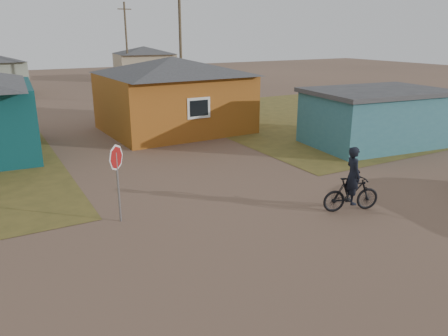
{
  "coord_description": "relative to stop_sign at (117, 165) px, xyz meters",
  "views": [
    {
      "loc": [
        -6.55,
        -7.67,
        5.13
      ],
      "look_at": [
        -0.58,
        3.0,
        1.3
      ],
      "focal_mm": 35.0,
      "sensor_mm": 36.0,
      "label": 1
    }
  ],
  "objects": [
    {
      "name": "ground",
      "position": [
        3.56,
        -3.66,
        -1.66
      ],
      "size": [
        120.0,
        120.0,
        0.0
      ],
      "primitive_type": "plane",
      "color": "brown"
    },
    {
      "name": "grass_ne",
      "position": [
        17.56,
        9.34,
        -1.66
      ],
      "size": [
        20.0,
        18.0,
        0.0
      ],
      "primitive_type": "cube",
      "color": "brown",
      "rests_on": "ground"
    },
    {
      "name": "house_yellow",
      "position": [
        6.06,
        10.34,
        0.34
      ],
      "size": [
        7.72,
        6.76,
        3.9
      ],
      "color": "#9A5317",
      "rests_on": "ground"
    },
    {
      "name": "shed_turquoise",
      "position": [
        13.06,
        2.84,
        -0.35
      ],
      "size": [
        6.71,
        4.93,
        2.6
      ],
      "color": "#37717A",
      "rests_on": "ground"
    },
    {
      "name": "house_beige_east",
      "position": [
        13.56,
        36.34,
        0.2
      ],
      "size": [
        6.95,
        6.05,
        3.6
      ],
      "color": "tan",
      "rests_on": "ground"
    },
    {
      "name": "utility_pole_near",
      "position": [
        10.06,
        18.34,
        2.48
      ],
      "size": [
        1.4,
        0.2,
        8.0
      ],
      "color": "brown",
      "rests_on": "ground"
    },
    {
      "name": "utility_pole_far",
      "position": [
        11.06,
        34.34,
        2.48
      ],
      "size": [
        1.4,
        0.2,
        8.0
      ],
      "color": "brown",
      "rests_on": "ground"
    },
    {
      "name": "stop_sign",
      "position": [
        0.0,
        0.0,
        0.0
      ],
      "size": [
        0.69,
        0.33,
        2.24
      ],
      "color": "gray",
      "rests_on": "ground"
    },
    {
      "name": "cyclist",
      "position": [
        6.22,
        -2.6,
        -0.94
      ],
      "size": [
        1.81,
        1.01,
        1.97
      ],
      "color": "black",
      "rests_on": "ground"
    }
  ]
}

